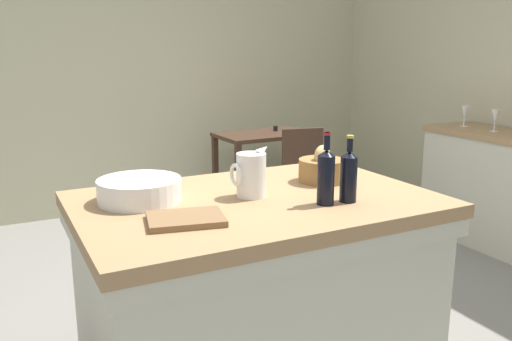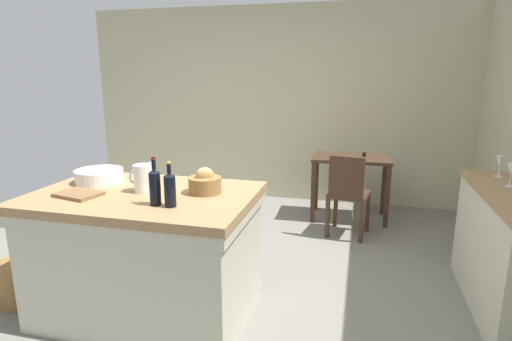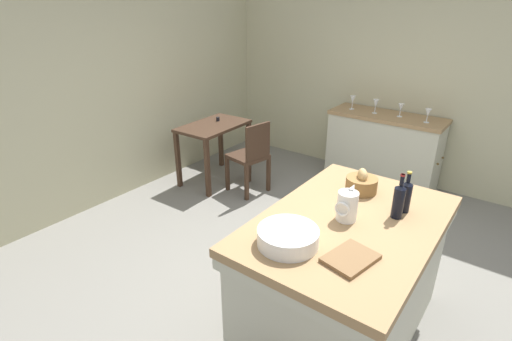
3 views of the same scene
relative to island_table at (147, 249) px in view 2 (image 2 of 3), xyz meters
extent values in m
plane|color=slate|center=(0.29, 0.52, -0.49)|extent=(6.76, 6.76, 0.00)
cube|color=#B7B28E|center=(0.29, 3.12, 0.81)|extent=(5.32, 0.12, 2.60)
cube|color=#99754C|center=(0.00, 0.00, 0.39)|extent=(1.54, 1.02, 0.06)
cube|color=#BCBAA3|center=(0.00, 0.00, 0.32)|extent=(1.52, 1.00, 0.08)
cube|color=#BCBAA3|center=(0.00, 0.00, -0.06)|extent=(1.46, 0.94, 0.86)
cube|color=#BCBAA3|center=(2.55, 0.67, -0.06)|extent=(0.49, 1.33, 0.87)
cube|color=#3D281C|center=(1.35, 2.44, 0.25)|extent=(0.92, 0.59, 0.04)
cube|color=#3D281C|center=(0.94, 2.18, -0.13)|extent=(0.05, 0.05, 0.73)
cube|color=#3D281C|center=(1.77, 2.21, -0.13)|extent=(0.05, 0.05, 0.73)
cube|color=#3D281C|center=(0.92, 2.67, -0.13)|extent=(0.05, 0.05, 0.73)
cube|color=#3D281C|center=(1.75, 2.70, -0.13)|extent=(0.05, 0.05, 0.73)
cylinder|color=black|center=(1.50, 2.49, 0.29)|extent=(0.04, 0.04, 0.05)
cube|color=#3D281C|center=(1.36, 1.90, -0.03)|extent=(0.46, 0.46, 0.04)
cube|color=#3D281C|center=(1.32, 1.72, 0.20)|extent=(0.36, 0.10, 0.42)
cube|color=#3D281C|center=(1.57, 2.04, -0.27)|extent=(0.05, 0.05, 0.44)
cube|color=#3D281C|center=(1.21, 2.11, -0.27)|extent=(0.05, 0.05, 0.44)
cube|color=#3D281C|center=(1.50, 1.69, -0.27)|extent=(0.05, 0.05, 0.44)
cube|color=#3D281C|center=(1.15, 1.75, -0.27)|extent=(0.05, 0.05, 0.44)
cylinder|color=white|center=(-0.01, 0.03, 0.52)|extent=(0.13, 0.13, 0.19)
cone|color=white|center=(0.05, 0.03, 0.63)|extent=(0.07, 0.04, 0.06)
torus|color=white|center=(-0.08, 0.03, 0.53)|extent=(0.02, 0.10, 0.10)
cylinder|color=white|center=(-0.47, 0.18, 0.47)|extent=(0.35, 0.35, 0.10)
cylinder|color=olive|center=(0.42, 0.11, 0.48)|extent=(0.23, 0.23, 0.11)
ellipsoid|color=tan|center=(0.42, 0.11, 0.55)|extent=(0.14, 0.13, 0.10)
cube|color=brown|center=(-0.39, -0.17, 0.44)|extent=(0.32, 0.26, 0.02)
cylinder|color=black|center=(0.32, -0.23, 0.52)|extent=(0.07, 0.07, 0.19)
cone|color=black|center=(0.32, -0.23, 0.63)|extent=(0.07, 0.07, 0.02)
cylinder|color=black|center=(0.32, -0.23, 0.67)|extent=(0.03, 0.03, 0.07)
cylinder|color=#B29933|center=(0.32, -0.23, 0.70)|extent=(0.03, 0.03, 0.01)
cylinder|color=black|center=(0.21, -0.22, 0.53)|extent=(0.07, 0.07, 0.21)
cone|color=black|center=(0.21, -0.22, 0.64)|extent=(0.07, 0.07, 0.02)
cylinder|color=black|center=(0.21, -0.22, 0.69)|extent=(0.03, 0.03, 0.07)
cylinder|color=maroon|center=(0.21, -0.22, 0.72)|extent=(0.03, 0.03, 0.01)
cylinder|color=white|center=(2.52, 0.82, 0.42)|extent=(0.06, 0.06, 0.00)
cylinder|color=white|center=(2.52, 0.82, 0.46)|extent=(0.01, 0.01, 0.07)
cone|color=white|center=(2.52, 0.82, 0.55)|extent=(0.07, 0.07, 0.10)
cylinder|color=white|center=(2.53, 1.13, 0.42)|extent=(0.06, 0.06, 0.00)
cylinder|color=white|center=(2.53, 1.13, 0.46)|extent=(0.01, 0.01, 0.07)
cone|color=white|center=(2.53, 1.13, 0.54)|extent=(0.07, 0.07, 0.10)
cylinder|color=olive|center=(-1.02, -0.13, -0.32)|extent=(0.32, 0.32, 0.34)
camera|label=1|loc=(-1.01, -1.97, 1.06)|focal=37.03mm
camera|label=2|loc=(1.44, -2.47, 1.24)|focal=28.95mm
camera|label=3|loc=(-2.06, -0.80, 1.72)|focal=27.17mm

